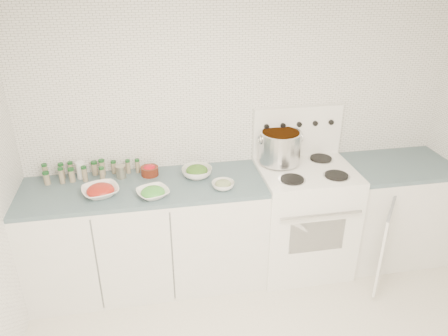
# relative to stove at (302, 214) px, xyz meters

# --- Properties ---
(room_walls) EXTENTS (3.54, 3.04, 2.52)m
(room_walls) POSITION_rel_stove_xyz_m (-0.48, -1.19, 1.06)
(room_walls) COLOR white
(room_walls) RESTS_ON ground
(counter_left) EXTENTS (1.85, 0.62, 0.90)m
(counter_left) POSITION_rel_stove_xyz_m (-1.30, 0.00, -0.05)
(counter_left) COLOR white
(counter_left) RESTS_ON ground
(stove) EXTENTS (0.76, 0.70, 1.36)m
(stove) POSITION_rel_stove_xyz_m (0.00, 0.00, 0.00)
(stove) COLOR white
(stove) RESTS_ON ground
(counter_right) EXTENTS (0.89, 0.95, 0.90)m
(counter_right) POSITION_rel_stove_xyz_m (0.82, -0.00, -0.05)
(counter_right) COLOR white
(counter_right) RESTS_ON ground
(stock_pot) EXTENTS (0.36, 0.34, 0.26)m
(stock_pot) POSITION_rel_stove_xyz_m (-0.19, 0.14, 0.59)
(stock_pot) COLOR silver
(stock_pot) RESTS_ON stove
(bowl_tomato) EXTENTS (0.33, 0.33, 0.09)m
(bowl_tomato) POSITION_rel_stove_xyz_m (-1.61, -0.09, 0.44)
(bowl_tomato) COLOR white
(bowl_tomato) RESTS_ON counter_left
(bowl_snowpea) EXTENTS (0.29, 0.29, 0.08)m
(bowl_snowpea) POSITION_rel_stove_xyz_m (-1.24, -0.17, 0.44)
(bowl_snowpea) COLOR white
(bowl_snowpea) RESTS_ON counter_left
(bowl_broccoli) EXTENTS (0.27, 0.27, 0.10)m
(bowl_broccoli) POSITION_rel_stove_xyz_m (-0.88, 0.08, 0.45)
(bowl_broccoli) COLOR white
(bowl_broccoli) RESTS_ON counter_left
(bowl_zucchini) EXTENTS (0.18, 0.18, 0.07)m
(bowl_zucchini) POSITION_rel_stove_xyz_m (-0.71, -0.15, 0.43)
(bowl_zucchini) COLOR white
(bowl_zucchini) RESTS_ON counter_left
(bowl_pepper) EXTENTS (0.14, 0.14, 0.09)m
(bowl_pepper) POSITION_rel_stove_xyz_m (-1.25, 0.18, 0.45)
(bowl_pepper) COLOR #531C0E
(bowl_pepper) RESTS_ON counter_left
(salt_canister) EXTENTS (0.09, 0.09, 0.14)m
(salt_canister) POSITION_rel_stove_xyz_m (-1.78, 0.23, 0.47)
(salt_canister) COLOR white
(salt_canister) RESTS_ON counter_left
(tin_can) EXTENTS (0.09, 0.09, 0.10)m
(tin_can) POSITION_rel_stove_xyz_m (-1.47, 0.17, 0.45)
(tin_can) COLOR gray
(tin_can) RESTS_ON counter_left
(spice_cluster) EXTENTS (0.74, 0.16, 0.14)m
(spice_cluster) POSITION_rel_stove_xyz_m (-1.75, 0.22, 0.47)
(spice_cluster) COLOR gray
(spice_cluster) RESTS_ON counter_left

